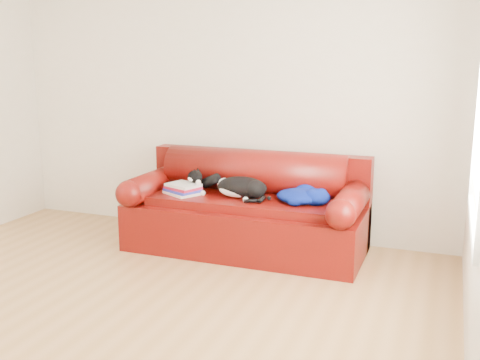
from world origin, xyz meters
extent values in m
plane|color=olive|center=(0.00, 0.00, 0.00)|extent=(4.50, 4.50, 0.00)
cube|color=beige|center=(0.00, 2.00, 1.30)|extent=(4.50, 0.02, 2.60)
cube|color=#410206|center=(0.41, 1.50, 0.21)|extent=(2.10, 0.90, 0.42)
cube|color=#410206|center=(0.41, 1.45, 0.45)|extent=(1.66, 0.62, 0.10)
cylinder|color=black|center=(-0.52, 1.17, 0.03)|extent=(0.06, 0.06, 0.05)
cylinder|color=black|center=(1.34, 1.17, 0.03)|extent=(0.06, 0.06, 0.05)
cylinder|color=black|center=(-0.52, 1.83, 0.03)|extent=(0.06, 0.06, 0.05)
cylinder|color=black|center=(1.34, 1.83, 0.03)|extent=(0.06, 0.06, 0.05)
cube|color=#410206|center=(0.41, 1.86, 0.42)|extent=(2.10, 0.18, 0.85)
cylinder|color=#410206|center=(0.41, 1.75, 0.68)|extent=(1.70, 0.40, 0.40)
cylinder|color=#410206|center=(-0.52, 1.50, 0.54)|extent=(0.24, 0.88, 0.24)
sphere|color=#410206|center=(-0.52, 1.06, 0.54)|extent=(0.24, 0.24, 0.24)
cylinder|color=#410206|center=(1.34, 1.50, 0.54)|extent=(0.24, 0.88, 0.24)
sphere|color=#410206|center=(1.34, 1.06, 0.54)|extent=(0.24, 0.24, 0.24)
cube|color=silver|center=(-0.15, 1.36, 0.51)|extent=(0.38, 0.35, 0.02)
cube|color=white|center=(-0.15, 1.36, 0.51)|extent=(0.36, 0.33, 0.02)
cube|color=#212FB5|center=(-0.15, 1.36, 0.54)|extent=(0.36, 0.33, 0.02)
cube|color=white|center=(-0.15, 1.36, 0.54)|extent=(0.35, 0.32, 0.02)
cube|color=#A71331|center=(-0.15, 1.36, 0.56)|extent=(0.35, 0.32, 0.02)
cube|color=white|center=(-0.15, 1.36, 0.56)|extent=(0.33, 0.30, 0.02)
cube|color=silver|center=(-0.15, 1.36, 0.59)|extent=(0.34, 0.30, 0.02)
cube|color=white|center=(-0.15, 1.36, 0.59)|extent=(0.32, 0.28, 0.02)
ellipsoid|color=black|center=(0.40, 1.43, 0.59)|extent=(0.51, 0.38, 0.19)
ellipsoid|color=white|center=(0.36, 1.39, 0.56)|extent=(0.35, 0.24, 0.12)
ellipsoid|color=white|center=(0.22, 1.46, 0.60)|extent=(0.16, 0.15, 0.12)
ellipsoid|color=black|center=(0.53, 1.40, 0.58)|extent=(0.24, 0.24, 0.16)
ellipsoid|color=black|center=(0.12, 1.53, 0.65)|extent=(0.17, 0.16, 0.12)
ellipsoid|color=white|center=(0.10, 1.49, 0.64)|extent=(0.08, 0.07, 0.05)
sphere|color=#BF7272|center=(0.08, 1.49, 0.64)|extent=(0.02, 0.02, 0.02)
cone|color=black|center=(0.12, 1.50, 0.71)|extent=(0.06, 0.06, 0.06)
cone|color=black|center=(0.14, 1.56, 0.71)|extent=(0.06, 0.06, 0.06)
cylinder|color=black|center=(0.61, 1.34, 0.53)|extent=(0.05, 0.16, 0.04)
sphere|color=white|center=(0.17, 1.46, 0.52)|extent=(0.04, 0.04, 0.04)
sphere|color=white|center=(0.48, 1.29, 0.52)|extent=(0.04, 0.04, 0.04)
ellipsoid|color=#02074E|center=(0.92, 1.45, 0.56)|extent=(0.44, 0.41, 0.13)
ellipsoid|color=#02074E|center=(1.06, 1.42, 0.57)|extent=(0.27, 0.24, 0.14)
ellipsoid|color=#02074E|center=(0.82, 1.49, 0.55)|extent=(0.27, 0.30, 0.10)
ellipsoid|color=#02074E|center=(0.94, 1.56, 0.57)|extent=(0.22, 0.19, 0.14)
ellipsoid|color=#02074E|center=(0.90, 1.34, 0.55)|extent=(0.17, 0.18, 0.09)
ellipsoid|color=silver|center=(1.00, 1.39, 0.58)|extent=(0.18, 0.09, 0.04)
camera|label=1|loc=(2.08, -3.05, 1.70)|focal=42.00mm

